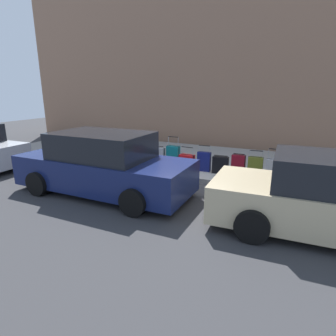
{
  "coord_description": "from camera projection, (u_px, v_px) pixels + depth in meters",
  "views": [
    {
      "loc": [
        -2.98,
        7.57,
        2.71
      ],
      "look_at": [
        0.31,
        0.59,
        0.53
      ],
      "focal_mm": 29.84,
      "sensor_mm": 36.0,
      "label": 1
    }
  ],
  "objects": [
    {
      "name": "ground_plane",
      "position": [
        185.0,
        181.0,
        8.55
      ],
      "size": [
        40.0,
        40.0,
        0.0
      ],
      "primitive_type": "plane",
      "color": "#333335"
    },
    {
      "name": "sidewalk_curb",
      "position": [
        209.0,
        161.0,
        10.7
      ],
      "size": [
        18.0,
        5.0,
        0.14
      ],
      "primitive_type": "cube",
      "color": "gray",
      "rests_on": "ground_plane"
    },
    {
      "name": "building_facade_sidewalk_side",
      "position": [
        244.0,
        14.0,
        13.04
      ],
      "size": [
        24.0,
        3.0,
        12.2
      ],
      "primitive_type": "cube",
      "color": "#936B51",
      "rests_on": "ground_plane"
    },
    {
      "name": "suitcase_teal_0",
      "position": [
        292.0,
        173.0,
        7.97
      ],
      "size": [
        0.43,
        0.23,
        0.81
      ],
      "color": "#0F606B",
      "rests_on": "sidewalk_curb"
    },
    {
      "name": "suitcase_silver_1",
      "position": [
        273.0,
        170.0,
        8.15
      ],
      "size": [
        0.41,
        0.28,
        0.94
      ],
      "color": "#9EA0A8",
      "rests_on": "sidewalk_curb"
    },
    {
      "name": "suitcase_olive_2",
      "position": [
        255.0,
        167.0,
        8.35
      ],
      "size": [
        0.44,
        0.24,
        0.85
      ],
      "color": "#59601E",
      "rests_on": "sidewalk_curb"
    },
    {
      "name": "suitcase_maroon_3",
      "position": [
        238.0,
        165.0,
        8.61
      ],
      "size": [
        0.41,
        0.21,
        0.69
      ],
      "color": "maroon",
      "rests_on": "sidewalk_curb"
    },
    {
      "name": "suitcase_black_4",
      "position": [
        220.0,
        165.0,
        8.79
      ],
      "size": [
        0.5,
        0.23,
        0.59
      ],
      "color": "black",
      "rests_on": "sidewalk_curb"
    },
    {
      "name": "suitcase_navy_5",
      "position": [
        204.0,
        161.0,
        9.05
      ],
      "size": [
        0.44,
        0.2,
        0.86
      ],
      "color": "navy",
      "rests_on": "sidewalk_curb"
    },
    {
      "name": "suitcase_red_6",
      "position": [
        187.0,
        162.0,
        9.18
      ],
      "size": [
        0.5,
        0.3,
        0.78
      ],
      "color": "red",
      "rests_on": "sidewalk_curb"
    },
    {
      "name": "suitcase_teal_7",
      "position": [
        173.0,
        157.0,
        9.47
      ],
      "size": [
        0.43,
        0.25,
        1.07
      ],
      "color": "#0F606B",
      "rests_on": "sidewalk_curb"
    },
    {
      "name": "suitcase_silver_8",
      "position": [
        158.0,
        157.0,
        9.63
      ],
      "size": [
        0.46,
        0.2,
        0.71
      ],
      "color": "#9EA0A8",
      "rests_on": "sidewalk_curb"
    },
    {
      "name": "suitcase_olive_9",
      "position": [
        144.0,
        157.0,
        9.88
      ],
      "size": [
        0.5,
        0.27,
        0.57
      ],
      "color": "#59601E",
      "rests_on": "sidewalk_curb"
    },
    {
      "name": "suitcase_maroon_10",
      "position": [
        131.0,
        154.0,
        10.06
      ],
      "size": [
        0.39,
        0.2,
        0.73
      ],
      "color": "maroon",
      "rests_on": "sidewalk_curb"
    },
    {
      "name": "suitcase_black_11",
      "position": [
        122.0,
        152.0,
        10.36
      ],
      "size": [
        0.36,
        0.21,
        0.99
      ],
      "color": "black",
      "rests_on": "sidewalk_curb"
    },
    {
      "name": "fire_hydrant",
      "position": [
        106.0,
        149.0,
        10.58
      ],
      "size": [
        0.39,
        0.21,
        0.75
      ],
      "color": "red",
      "rests_on": "sidewalk_curb"
    },
    {
      "name": "bollard_post",
      "position": [
        93.0,
        146.0,
        10.64
      ],
      "size": [
        0.13,
        0.13,
        0.95
      ],
      "primitive_type": "cylinder",
      "color": "#333338",
      "rests_on": "sidewalk_curb"
    },
    {
      "name": "parked_car_navy_1",
      "position": [
        103.0,
        165.0,
        7.39
      ],
      "size": [
        4.77,
        2.03,
        1.64
      ],
      "color": "#141E4C",
      "rests_on": "ground_plane"
    }
  ]
}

